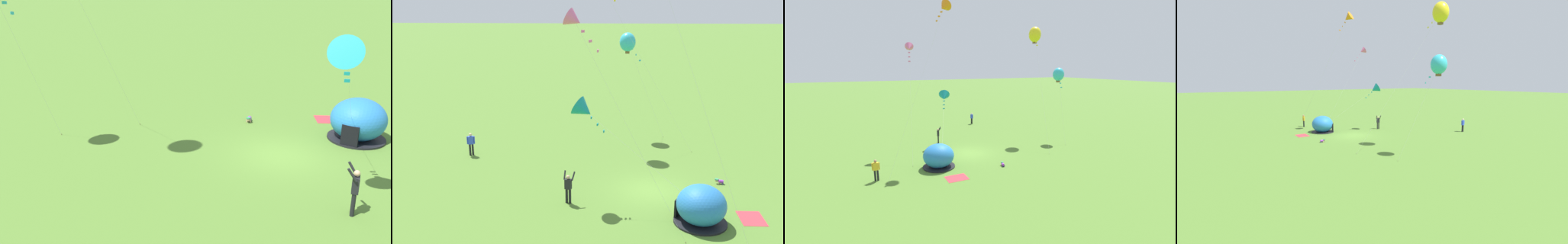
# 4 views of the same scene
# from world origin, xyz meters

# --- Properties ---
(ground_plane) EXTENTS (300.00, 300.00, 0.00)m
(ground_plane) POSITION_xyz_m (0.00, 0.00, 0.00)
(ground_plane) COLOR #517A2D
(popup_tent) EXTENTS (2.81, 2.81, 2.10)m
(popup_tent) POSITION_xyz_m (-3.98, -2.20, 1.00)
(popup_tent) COLOR #2672BF
(popup_tent) RESTS_ON ground
(picnic_blanket) EXTENTS (1.71, 1.31, 0.01)m
(picnic_blanket) POSITION_xyz_m (-3.40, -5.08, 0.01)
(picnic_blanket) COLOR #CC333D
(picnic_blanket) RESTS_ON ground
(toddler_crawling) EXTENTS (0.33, 0.55, 0.32)m
(toddler_crawling) POSITION_xyz_m (1.20, -4.43, 0.18)
(toddler_crawling) COLOR purple
(toddler_crawling) RESTS_ON ground
(person_arms_raised) EXTENTS (0.58, 0.70, 1.89)m
(person_arms_raised) POSITION_xyz_m (-1.87, 4.95, 1.00)
(person_arms_raised) COLOR black
(person_arms_raised) RESTS_ON ground
(kite_teal) EXTENTS (3.58, 8.15, 6.20)m
(kite_teal) POSITION_xyz_m (-1.32, 4.06, 5.45)
(kite_teal) COLOR silver
(kite_teal) RESTS_ON ground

